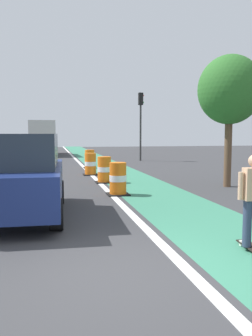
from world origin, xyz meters
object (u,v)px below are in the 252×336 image
Objects in this scene: traffic_barrel_mid at (104,170)px; traffic_barrel_back at (90,164)px; street_tree_sidewalk at (230,91)px; traffic_barrel_front at (118,179)px; parked_suv_nearest at (23,175)px; traffic_barrel_far at (90,159)px; delivery_truck_down_block at (42,136)px; traffic_light_corner at (141,114)px.

traffic_barrel_mid is 2.87m from traffic_barrel_back.
traffic_barrel_front is at bearing -168.85° from street_tree_sidewalk.
parked_suv_nearest is 4.29× the size of traffic_barrel_far.
traffic_barrel_mid is at bearing -81.62° from delivery_truck_down_block.
traffic_light_corner reaches higher than traffic_barrel_far.
traffic_barrel_front is 1.00× the size of traffic_barrel_back.
street_tree_sidewalk reaches higher than delivery_truck_down_block.
parked_suv_nearest is 12.23m from traffic_barrel_far.
parked_suv_nearest is 0.61× the size of delivery_truck_down_block.
street_tree_sidewalk is at bearing -90.07° from traffic_light_corner.
traffic_barrel_front and traffic_barrel_back have the same top height.
traffic_barrel_mid is 12.41m from traffic_light_corner.
parked_suv_nearest is 25.77m from delivery_truck_down_block.
delivery_truck_down_block is at bearing 90.31° from parked_suv_nearest.
traffic_barrel_front is 1.00× the size of traffic_barrel_far.
traffic_light_corner reaches higher than traffic_barrel_mid.
traffic_barrel_front and traffic_barrel_far have the same top height.
traffic_barrel_front is 3.00m from traffic_barrel_mid.
traffic_barrel_back is 0.14× the size of delivery_truck_down_block.
parked_suv_nearest is 0.92× the size of traffic_light_corner.
traffic_barrel_front is at bearing -90.59° from traffic_barrel_far.
street_tree_sidewalk is (7.47, -22.39, 1.82)m from delivery_truck_down_block.
traffic_barrel_mid is at bearing -90.87° from traffic_barrel_far.
delivery_truck_down_block is 11.89m from traffic_light_corner.
traffic_barrel_front is (2.85, 2.48, -0.50)m from parked_suv_nearest.
traffic_barrel_mid is (2.85, 5.48, -0.50)m from parked_suv_nearest.
traffic_barrel_far is 14.29m from delivery_truck_down_block.
street_tree_sidewalk reaches higher than traffic_barrel_mid.
traffic_barrel_mid is at bearing -111.90° from traffic_light_corner.
traffic_barrel_back is at bearing 72.75° from parked_suv_nearest.
parked_suv_nearest reaches higher than traffic_barrel_far.
street_tree_sidewalk reaches higher than traffic_barrel_back.
traffic_barrel_far is 0.22× the size of street_tree_sidewalk.
traffic_barrel_far is at bearing 76.06° from parked_suv_nearest.
traffic_barrel_mid is at bearing -84.82° from traffic_barrel_back.
traffic_barrel_back is (-0.26, 2.86, 0.00)m from traffic_barrel_mid.
parked_suv_nearest reaches higher than traffic_barrel_front.
traffic_barrel_mid is 20.54m from delivery_truck_down_block.
parked_suv_nearest is 4.29× the size of traffic_barrel_front.
traffic_barrel_front is 1.00× the size of traffic_barrel_mid.
traffic_barrel_far is (0.10, 9.38, 0.00)m from traffic_barrel_front.
street_tree_sidewalk is at bearing -71.56° from delivery_truck_down_block.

